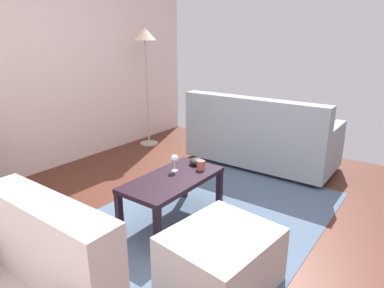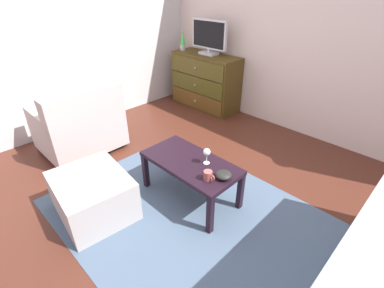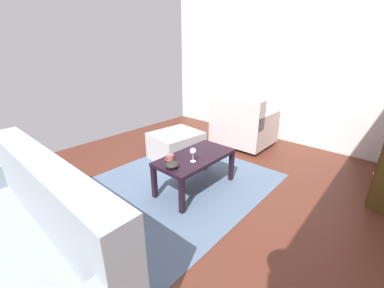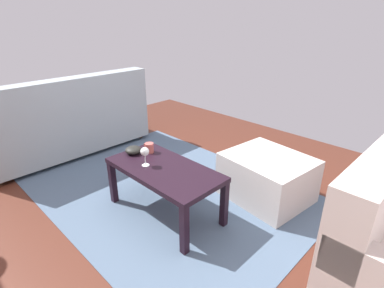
{
  "view_description": "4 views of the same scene",
  "coord_description": "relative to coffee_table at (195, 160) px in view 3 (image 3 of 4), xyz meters",
  "views": [
    {
      "loc": [
        -2.15,
        -1.74,
        1.61
      ],
      "look_at": [
        0.08,
        -0.1,
        0.73
      ],
      "focal_mm": 31.55,
      "sensor_mm": 36.0,
      "label": 1
    },
    {
      "loc": [
        1.49,
        -1.51,
        1.9
      ],
      "look_at": [
        0.1,
        -0.1,
        0.72
      ],
      "focal_mm": 25.85,
      "sensor_mm": 36.0,
      "label": 2
    },
    {
      "loc": [
        1.88,
        1.68,
        1.58
      ],
      "look_at": [
        0.13,
        0.12,
        0.65
      ],
      "focal_mm": 22.66,
      "sensor_mm": 36.0,
      "label": 3
    },
    {
      "loc": [
        -1.67,
        1.35,
        1.55
      ],
      "look_at": [
        -0.23,
        -0.1,
        0.65
      ],
      "focal_mm": 28.05,
      "sensor_mm": 36.0,
      "label": 4
    }
  ],
  "objects": [
    {
      "name": "coffee_table",
      "position": [
        0.0,
        0.0,
        0.0
      ],
      "size": [
        0.96,
        0.49,
        0.43
      ],
      "color": "black",
      "rests_on": "ground_plane"
    },
    {
      "name": "mug",
      "position": [
        0.31,
        -0.09,
        0.1
      ],
      "size": [
        0.11,
        0.08,
        0.09
      ],
      "color": "#AC504A",
      "rests_on": "coffee_table"
    },
    {
      "name": "wall_plain_left",
      "position": [
        -2.37,
        -0.02,
        1.0
      ],
      "size": [
        0.12,
        4.8,
        2.75
      ],
      "primitive_type": "cube",
      "color": "silver",
      "rests_on": "ground_plane"
    },
    {
      "name": "area_rug",
      "position": [
        0.24,
        -0.22,
        -0.37
      ],
      "size": [
        2.6,
        1.9,
        0.01
      ],
      "primitive_type": "cube",
      "color": "#475A70",
      "rests_on": "ground_plane"
    },
    {
      "name": "couch_large",
      "position": [
        1.78,
        0.0,
        -0.02
      ],
      "size": [
        0.85,
        1.85,
        0.92
      ],
      "color": "#332319",
      "rests_on": "ground_plane"
    },
    {
      "name": "ottoman",
      "position": [
        -0.47,
        -0.79,
        -0.17
      ],
      "size": [
        0.76,
        0.68,
        0.4
      ],
      "primitive_type": "cube",
      "rotation": [
        0.0,
        0.0,
        -0.12
      ],
      "color": "#AFAAA7",
      "rests_on": "ground_plane"
    },
    {
      "name": "armchair",
      "position": [
        -1.6,
        -0.33,
        -0.03
      ],
      "size": [
        0.8,
        0.91,
        0.86
      ],
      "color": "#332319",
      "rests_on": "ground_plane"
    },
    {
      "name": "ground_plane",
      "position": [
        0.04,
        -0.02,
        -0.4
      ],
      "size": [
        5.31,
        4.8,
        0.05
      ],
      "primitive_type": "cube",
      "color": "#4B2419"
    },
    {
      "name": "wine_glass",
      "position": [
        0.13,
        0.08,
        0.17
      ],
      "size": [
        0.07,
        0.07,
        0.16
      ],
      "color": "silver",
      "rests_on": "coffee_table"
    },
    {
      "name": "bowl_decorative",
      "position": [
        0.39,
        0.02,
        0.09
      ],
      "size": [
        0.14,
        0.14,
        0.06
      ],
      "primitive_type": "ellipsoid",
      "color": "black",
      "rests_on": "coffee_table"
    }
  ]
}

